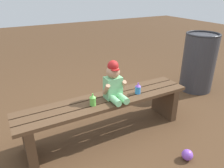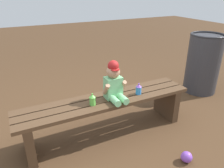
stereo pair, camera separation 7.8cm
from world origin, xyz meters
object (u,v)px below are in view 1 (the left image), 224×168
object	(u,v)px
toy_ball	(187,155)
sippy_cup_left	(93,100)
sippy_cup_right	(138,89)
child_figure	(114,83)
park_bench	(107,109)
trash_bin	(199,62)

from	to	relation	value
toy_ball	sippy_cup_left	bearing A→B (deg)	134.08
sippy_cup_right	toy_ball	bearing A→B (deg)	-80.08
sippy_cup_right	toy_ball	distance (m)	0.81
child_figure	sippy_cup_right	bearing A→B (deg)	-5.53
sippy_cup_left	toy_ball	xyz separation A→B (m)	(0.65, -0.67, -0.44)
park_bench	trash_bin	size ratio (longest dim) A/B	2.10
park_bench	trash_bin	distance (m)	1.80
child_figure	trash_bin	distance (m)	1.73
child_figure	sippy_cup_right	xyz separation A→B (m)	(0.28, -0.03, -0.12)
park_bench	toy_ball	bearing A→B (deg)	-56.80
park_bench	trash_bin	world-z (taller)	trash_bin
park_bench	sippy_cup_left	distance (m)	0.26
child_figure	sippy_cup_left	distance (m)	0.28
sippy_cup_left	toy_ball	size ratio (longest dim) A/B	1.18
child_figure	toy_ball	world-z (taller)	child_figure
sippy_cup_left	trash_bin	size ratio (longest dim) A/B	0.14
park_bench	child_figure	world-z (taller)	child_figure
sippy_cup_right	toy_ball	world-z (taller)	sippy_cup_right
toy_ball	sippy_cup_right	bearing A→B (deg)	99.92
toy_ball	child_figure	bearing A→B (deg)	119.81
sippy_cup_right	toy_ball	xyz separation A→B (m)	(0.12, -0.67, -0.44)
trash_bin	park_bench	bearing A→B (deg)	-168.82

